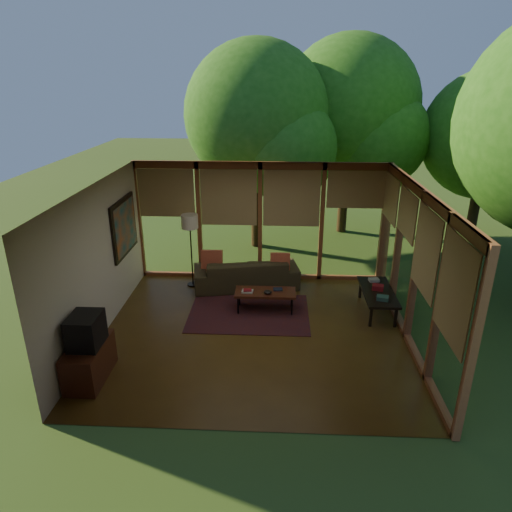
# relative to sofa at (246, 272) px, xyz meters

# --- Properties ---
(floor) EXTENTS (5.50, 5.50, 0.00)m
(floor) POSITION_rel_sofa_xyz_m (0.29, -2.00, -0.33)
(floor) COLOR brown
(floor) RESTS_ON ground
(ceiling) EXTENTS (5.50, 5.50, 0.00)m
(ceiling) POSITION_rel_sofa_xyz_m (0.29, -2.00, 2.37)
(ceiling) COLOR silver
(ceiling) RESTS_ON ground
(wall_left) EXTENTS (0.04, 5.00, 2.70)m
(wall_left) POSITION_rel_sofa_xyz_m (-2.46, -2.00, 1.02)
(wall_left) COLOR silver
(wall_left) RESTS_ON ground
(wall_front) EXTENTS (5.50, 0.04, 2.70)m
(wall_front) POSITION_rel_sofa_xyz_m (0.29, -4.50, 1.02)
(wall_front) COLOR silver
(wall_front) RESTS_ON ground
(window_wall_back) EXTENTS (5.50, 0.12, 2.70)m
(window_wall_back) POSITION_rel_sofa_xyz_m (0.29, 0.50, 1.02)
(window_wall_back) COLOR brown
(window_wall_back) RESTS_ON ground
(window_wall_right) EXTENTS (0.12, 5.00, 2.70)m
(window_wall_right) POSITION_rel_sofa_xyz_m (3.04, -2.00, 1.02)
(window_wall_right) COLOR brown
(window_wall_right) RESTS_ON ground
(exterior_lawn) EXTENTS (40.00, 40.00, 0.00)m
(exterior_lawn) POSITION_rel_sofa_xyz_m (8.29, 6.00, -0.34)
(exterior_lawn) COLOR #38541F
(exterior_lawn) RESTS_ON ground
(tree_nw) EXTENTS (3.66, 3.66, 5.31)m
(tree_nw) POSITION_rel_sofa_xyz_m (0.10, 2.74, 3.14)
(tree_nw) COLOR #392714
(tree_nw) RESTS_ON ground
(tree_ne) EXTENTS (3.84, 3.84, 5.53)m
(tree_ne) POSITION_rel_sofa_xyz_m (2.62, 4.16, 3.27)
(tree_ne) COLOR #392714
(tree_ne) RESTS_ON ground
(tree_far) EXTENTS (3.40, 3.40, 4.66)m
(tree_far) POSITION_rel_sofa_xyz_m (6.17, 3.38, 2.62)
(tree_far) COLOR #392714
(tree_far) RESTS_ON ground
(rug) EXTENTS (2.36, 1.67, 0.01)m
(rug) POSITION_rel_sofa_xyz_m (0.14, -1.26, -0.33)
(rug) COLOR maroon
(rug) RESTS_ON floor
(sofa) EXTENTS (2.42, 1.30, 0.67)m
(sofa) POSITION_rel_sofa_xyz_m (0.00, 0.00, 0.00)
(sofa) COLOR #3C341E
(sofa) RESTS_ON floor
(pillow_left) EXTENTS (0.46, 0.25, 0.48)m
(pillow_left) POSITION_rel_sofa_xyz_m (-0.75, -0.05, 0.28)
(pillow_left) COLOR maroon
(pillow_left) RESTS_ON sofa
(pillow_right) EXTENTS (0.43, 0.23, 0.45)m
(pillow_right) POSITION_rel_sofa_xyz_m (0.75, -0.05, 0.26)
(pillow_right) COLOR maroon
(pillow_right) RESTS_ON sofa
(ct_book_lower) EXTENTS (0.24, 0.19, 0.03)m
(ct_book_lower) POSITION_rel_sofa_xyz_m (0.11, -1.17, 0.11)
(ct_book_lower) COLOR #A9A399
(ct_book_lower) RESTS_ON coffee_table
(ct_book_upper) EXTENTS (0.17, 0.14, 0.03)m
(ct_book_upper) POSITION_rel_sofa_xyz_m (0.11, -1.17, 0.13)
(ct_book_upper) COLOR maroon
(ct_book_upper) RESTS_ON coffee_table
(ct_book_side) EXTENTS (0.19, 0.15, 0.03)m
(ct_book_side) POSITION_rel_sofa_xyz_m (0.71, -1.04, 0.10)
(ct_book_side) COLOR black
(ct_book_side) RESTS_ON coffee_table
(ct_bowl) EXTENTS (0.16, 0.16, 0.07)m
(ct_bowl) POSITION_rel_sofa_xyz_m (0.51, -1.22, 0.13)
(ct_bowl) COLOR black
(ct_bowl) RESTS_ON coffee_table
(media_cabinet) EXTENTS (0.50, 1.00, 0.60)m
(media_cabinet) POSITION_rel_sofa_xyz_m (-2.18, -3.47, -0.03)
(media_cabinet) COLOR #4D2215
(media_cabinet) RESTS_ON floor
(television) EXTENTS (0.45, 0.55, 0.50)m
(television) POSITION_rel_sofa_xyz_m (-2.16, -3.47, 0.52)
(television) COLOR black
(television) RESTS_ON media_cabinet
(console_book_a) EXTENTS (0.25, 0.21, 0.08)m
(console_book_a) POSITION_rel_sofa_xyz_m (2.69, -1.45, 0.16)
(console_book_a) COLOR #31574F
(console_book_a) RESTS_ON side_console
(console_book_b) EXTENTS (0.25, 0.21, 0.10)m
(console_book_b) POSITION_rel_sofa_xyz_m (2.69, -1.00, 0.17)
(console_book_b) COLOR maroon
(console_book_b) RESTS_ON side_console
(console_book_c) EXTENTS (0.22, 0.18, 0.06)m
(console_book_c) POSITION_rel_sofa_xyz_m (2.69, -0.60, 0.15)
(console_book_c) COLOR #A9A399
(console_book_c) RESTS_ON side_console
(floor_lamp) EXTENTS (0.36, 0.36, 1.65)m
(floor_lamp) POSITION_rel_sofa_xyz_m (-1.20, 0.00, 1.07)
(floor_lamp) COLOR black
(floor_lamp) RESTS_ON floor
(coffee_table) EXTENTS (1.20, 0.50, 0.43)m
(coffee_table) POSITION_rel_sofa_xyz_m (0.46, -1.12, 0.06)
(coffee_table) COLOR #4D2215
(coffee_table) RESTS_ON floor
(side_console) EXTENTS (0.60, 1.40, 0.46)m
(side_console) POSITION_rel_sofa_xyz_m (2.69, -1.05, 0.08)
(side_console) COLOR black
(side_console) RESTS_ON floor
(wall_painting) EXTENTS (0.06, 1.35, 1.15)m
(wall_painting) POSITION_rel_sofa_xyz_m (-2.43, -0.60, 1.22)
(wall_painting) COLOR black
(wall_painting) RESTS_ON wall_left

